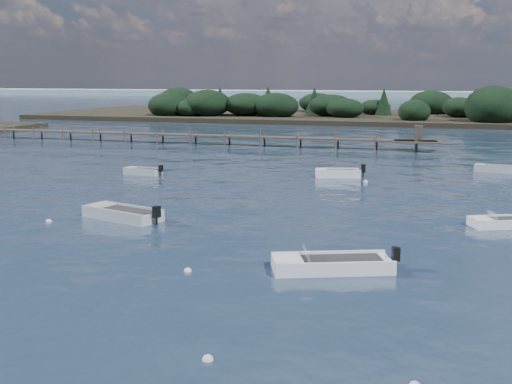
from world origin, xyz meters
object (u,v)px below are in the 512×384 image
(tender_far_white, at_px, (338,175))
(tender_far_grey_b, at_px, (494,170))
(dinghy_mid_white_b, at_px, (507,224))
(dinghy_mid_white_a, at_px, (332,267))
(tender_far_grey, at_px, (143,173))
(jetty, at_px, (193,135))
(dinghy_mid_grey, at_px, (122,216))

(tender_far_white, distance_m, tender_far_grey_b, 13.57)
(dinghy_mid_white_b, xyz_separation_m, tender_far_grey_b, (0.46, 20.64, 0.03))
(tender_far_white, relative_size, dinghy_mid_white_b, 0.95)
(tender_far_white, relative_size, dinghy_mid_white_a, 0.76)
(tender_far_white, distance_m, tender_far_grey, 15.60)
(dinghy_mid_white_a, relative_size, tender_far_grey, 1.53)
(tender_far_white, bearing_deg, jetty, 135.31)
(tender_far_grey, bearing_deg, dinghy_mid_grey, -66.96)
(dinghy_mid_white_b, xyz_separation_m, dinghy_mid_grey, (-20.22, -4.26, 0.04))
(tender_far_white, height_order, dinghy_mid_white_b, tender_far_white)
(tender_far_white, xyz_separation_m, tender_far_grey, (-15.29, -3.11, -0.04))
(dinghy_mid_grey, bearing_deg, dinghy_mid_white_b, 11.89)
(dinghy_mid_white_a, bearing_deg, tender_far_grey, 132.13)
(dinghy_mid_white_b, bearing_deg, dinghy_mid_white_a, -125.47)
(tender_far_white, xyz_separation_m, tender_far_grey_b, (11.85, 6.61, -0.02))
(dinghy_mid_white_b, bearing_deg, jetty, 132.93)
(dinghy_mid_white_b, distance_m, jetty, 47.27)
(jetty, bearing_deg, dinghy_mid_grey, -72.89)
(tender_far_grey, relative_size, dinghy_mid_grey, 0.66)
(jetty, bearing_deg, tender_far_grey_b, -23.16)
(dinghy_mid_white_a, height_order, dinghy_mid_grey, dinghy_mid_grey)
(tender_far_white, height_order, tender_far_grey, tender_far_white)
(tender_far_white, xyz_separation_m, dinghy_mid_white_b, (11.39, -14.03, -0.05))
(jetty, bearing_deg, dinghy_mid_white_a, -61.15)
(jetty, bearing_deg, tender_far_white, -44.69)
(tender_far_grey, bearing_deg, tender_far_white, 11.50)
(dinghy_mid_white_a, bearing_deg, dinghy_mid_grey, 154.44)
(dinghy_mid_white_b, bearing_deg, tender_far_grey, 157.74)
(dinghy_mid_white_b, relative_size, jetty, 0.06)
(dinghy_mid_grey, height_order, jetty, jetty)
(dinghy_mid_white_b, relative_size, tender_far_grey_b, 1.19)
(tender_far_white, bearing_deg, dinghy_mid_grey, -115.79)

